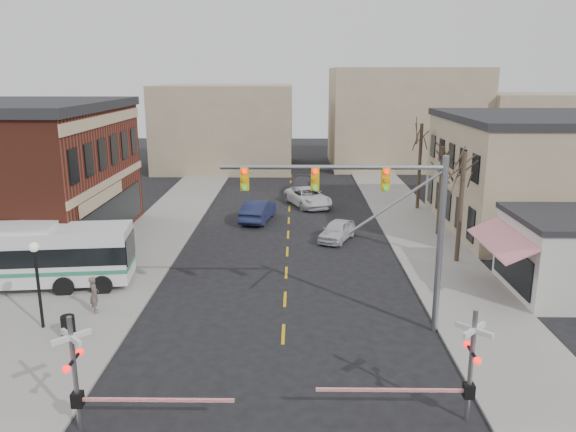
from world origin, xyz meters
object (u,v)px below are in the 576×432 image
object	(u,v)px
pedestrian_near	(94,294)
pedestrian_far	(78,267)
rr_crossing_west	(88,375)
car_d	(301,186)
trash_bin	(68,327)
rr_crossing_east	(458,367)
street_lamp	(36,267)
transit_bus	(6,256)
car_b	(258,210)
traffic_signal_mast	(380,208)
car_a	(337,230)
car_c	(308,197)

from	to	relation	value
pedestrian_near	pedestrian_far	distance (m)	4.45
rr_crossing_west	car_d	world-z (taller)	rr_crossing_west
trash_bin	rr_crossing_east	bearing A→B (deg)	-20.37
car_d	pedestrian_far	world-z (taller)	pedestrian_far
rr_crossing_west	trash_bin	distance (m)	7.30
rr_crossing_east	street_lamp	distance (m)	18.16
car_d	pedestrian_near	distance (m)	30.08
transit_bus	car_b	bearing A→B (deg)	49.49
transit_bus	street_lamp	distance (m)	6.43
traffic_signal_mast	car_d	bearing A→B (deg)	95.89
transit_bus	rr_crossing_east	world-z (taller)	rr_crossing_east
traffic_signal_mast	rr_crossing_east	distance (m)	7.95
car_b	rr_crossing_east	bearing A→B (deg)	118.04
car_a	car_d	size ratio (longest dim) A/B	0.78
car_a	traffic_signal_mast	bearing A→B (deg)	-63.31
car_d	pedestrian_far	size ratio (longest dim) A/B	2.79
street_lamp	car_b	world-z (taller)	street_lamp
rr_crossing_west	pedestrian_near	distance (m)	9.59
rr_crossing_east	car_b	size ratio (longest dim) A/B	1.08
car_a	car_c	world-z (taller)	car_c
street_lamp	rr_crossing_west	bearing A→B (deg)	-56.38
trash_bin	car_c	world-z (taller)	car_c
transit_bus	pedestrian_near	size ratio (longest dim) A/B	7.33
traffic_signal_mast	car_d	xyz separation A→B (m)	(-3.08, 29.84, -4.96)
street_lamp	car_b	size ratio (longest dim) A/B	0.78
pedestrian_far	trash_bin	bearing A→B (deg)	-102.58
rr_crossing_east	car_a	size ratio (longest dim) A/B	1.36
traffic_signal_mast	rr_crossing_west	xyz separation A→B (m)	(-10.28, -7.48, -3.75)
traffic_signal_mast	trash_bin	world-z (taller)	traffic_signal_mast
traffic_signal_mast	rr_crossing_east	xyz separation A→B (m)	(1.72, -6.79, -3.75)
rr_crossing_east	car_d	world-z (taller)	rr_crossing_east
car_b	pedestrian_near	bearing A→B (deg)	79.76
transit_bus	trash_bin	xyz separation A→B (m)	(5.55, -5.87, -1.27)
rr_crossing_east	pedestrian_far	size ratio (longest dim) A/B	2.97
rr_crossing_west	trash_bin	xyz separation A→B (m)	(-3.30, 6.37, -1.35)
street_lamp	pedestrian_far	distance (m)	5.92
transit_bus	pedestrian_far	xyz separation A→B (m)	(3.56, 0.65, -0.83)
pedestrian_near	pedestrian_far	bearing A→B (deg)	6.42
traffic_signal_mast	car_a	bearing A→B (deg)	92.97
transit_bus	traffic_signal_mast	bearing A→B (deg)	-13.97
car_d	transit_bus	bearing A→B (deg)	-111.96
rr_crossing_west	rr_crossing_east	distance (m)	12.02
car_d	pedestrian_near	xyz separation A→B (m)	(-10.26, -28.27, 0.26)
street_lamp	pedestrian_far	size ratio (longest dim) A/B	2.15
trash_bin	car_b	distance (m)	21.70
transit_bus	trash_bin	distance (m)	8.17
street_lamp	pedestrian_near	distance (m)	3.21
car_a	car_b	size ratio (longest dim) A/B	0.80
car_b	car_d	size ratio (longest dim) A/B	0.98
pedestrian_far	rr_crossing_east	bearing A→B (deg)	-64.76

